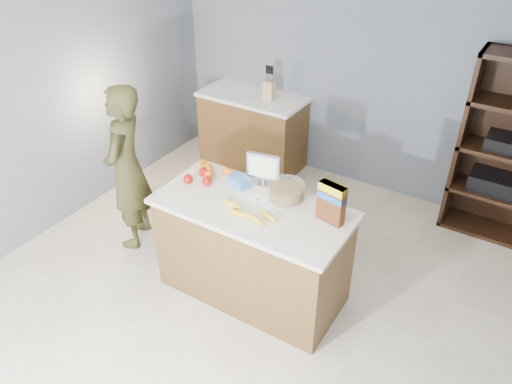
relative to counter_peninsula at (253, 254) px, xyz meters
The scene contains 15 objects.
floor 0.51m from the counter_peninsula, 90.00° to the right, with size 4.50×5.00×0.02m, color beige.
walls 1.27m from the counter_peninsula, 90.00° to the right, with size 4.52×5.02×2.51m.
counter_peninsula is the anchor object (origin of this frame).
back_cabinet 2.25m from the counter_peninsula, 122.28° to the left, with size 1.24×0.62×0.90m.
shelving_unit 2.61m from the counter_peninsula, 52.89° to the left, with size 0.90×0.40×1.80m.
person 1.42m from the counter_peninsula, behind, with size 0.58×0.38×1.60m, color #39391A.
knife_block 2.21m from the counter_peninsula, 117.31° to the left, with size 0.12×0.10×0.31m.
envelopes 0.49m from the counter_peninsula, 90.67° to the left, with size 0.46×0.20×0.00m.
bananas 0.52m from the counter_peninsula, 71.44° to the right, with size 0.51×0.18×0.04m.
apples 0.77m from the counter_peninsula, behind, with size 0.23×0.24×0.08m.
oranges 0.79m from the counter_peninsula, 157.41° to the left, with size 0.37×0.20×0.08m.
blue_carton 0.61m from the counter_peninsula, 142.85° to the left, with size 0.18×0.12×0.08m, color blue.
salad_bowl 0.61m from the counter_peninsula, 54.98° to the left, with size 0.30×0.30×0.13m.
tv 0.72m from the counter_peninsula, 106.65° to the left, with size 0.28×0.12×0.28m.
cereal_box 0.90m from the counter_peninsula, 12.91° to the left, with size 0.22×0.12×0.32m.
Camera 1 is at (1.71, -2.38, 3.11)m, focal length 35.00 mm.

